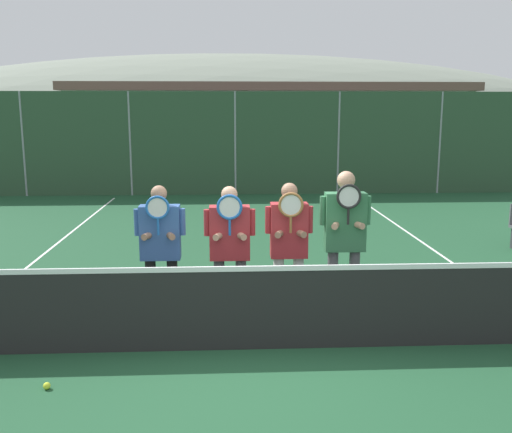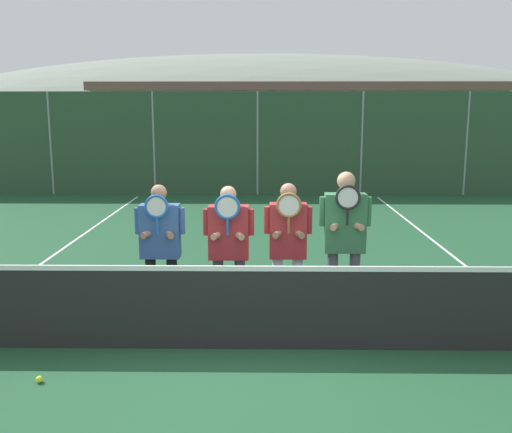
{
  "view_description": "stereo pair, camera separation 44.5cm",
  "coord_description": "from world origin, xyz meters",
  "px_view_note": "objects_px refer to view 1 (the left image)",
  "views": [
    {
      "loc": [
        -0.25,
        -5.9,
        2.61
      ],
      "look_at": [
        0.1,
        1.01,
        1.3
      ],
      "focal_mm": 40.0,
      "sensor_mm": 36.0,
      "label": 1
    },
    {
      "loc": [
        0.2,
        -5.91,
        2.61
      ],
      "look_at": [
        0.1,
        1.01,
        1.3
      ],
      "focal_mm": 40.0,
      "sensor_mm": 36.0,
      "label": 2
    }
  ],
  "objects_px": {
    "car_far_left": "(103,159)",
    "car_left_of_center": "(235,155)",
    "player_center_left": "(230,244)",
    "player_leftmost": "(160,244)",
    "player_rightmost": "(345,233)",
    "car_center": "(363,155)",
    "player_center_right": "(289,242)",
    "tennis_ball_on_court": "(47,386)"
  },
  "relations": [
    {
      "from": "car_left_of_center",
      "to": "car_center",
      "type": "height_order",
      "value": "car_left_of_center"
    },
    {
      "from": "player_center_left",
      "to": "player_center_right",
      "type": "bearing_deg",
      "value": -0.48
    },
    {
      "from": "player_rightmost",
      "to": "car_far_left",
      "type": "distance_m",
      "value": 15.09
    },
    {
      "from": "player_center_left",
      "to": "player_center_right",
      "type": "relative_size",
      "value": 0.98
    },
    {
      "from": "car_far_left",
      "to": "car_center",
      "type": "distance_m",
      "value": 9.49
    },
    {
      "from": "player_center_left",
      "to": "car_center",
      "type": "height_order",
      "value": "car_center"
    },
    {
      "from": "tennis_ball_on_court",
      "to": "car_far_left",
      "type": "bearing_deg",
      "value": 99.94
    },
    {
      "from": "player_rightmost",
      "to": "tennis_ball_on_court",
      "type": "distance_m",
      "value": 3.71
    },
    {
      "from": "player_rightmost",
      "to": "car_far_left",
      "type": "height_order",
      "value": "player_rightmost"
    },
    {
      "from": "player_center_right",
      "to": "player_rightmost",
      "type": "bearing_deg",
      "value": 3.39
    },
    {
      "from": "player_leftmost",
      "to": "player_center_left",
      "type": "bearing_deg",
      "value": -1.65
    },
    {
      "from": "player_leftmost",
      "to": "player_center_right",
      "type": "height_order",
      "value": "player_center_right"
    },
    {
      "from": "player_center_right",
      "to": "car_center",
      "type": "relative_size",
      "value": 0.42
    },
    {
      "from": "player_center_right",
      "to": "player_leftmost",
      "type": "bearing_deg",
      "value": 178.89
    },
    {
      "from": "player_rightmost",
      "to": "car_far_left",
      "type": "xyz_separation_m",
      "value": [
        -5.87,
        13.9,
        -0.27
      ]
    },
    {
      "from": "car_far_left",
      "to": "car_left_of_center",
      "type": "bearing_deg",
      "value": 4.58
    },
    {
      "from": "player_leftmost",
      "to": "car_far_left",
      "type": "height_order",
      "value": "player_leftmost"
    },
    {
      "from": "car_center",
      "to": "tennis_ball_on_court",
      "type": "distance_m",
      "value": 17.32
    },
    {
      "from": "player_center_left",
      "to": "car_far_left",
      "type": "height_order",
      "value": "player_center_left"
    },
    {
      "from": "tennis_ball_on_court",
      "to": "player_center_right",
      "type": "bearing_deg",
      "value": 33.01
    },
    {
      "from": "car_center",
      "to": "player_leftmost",
      "type": "bearing_deg",
      "value": -112.24
    },
    {
      "from": "player_center_right",
      "to": "player_rightmost",
      "type": "relative_size",
      "value": 0.93
    },
    {
      "from": "player_rightmost",
      "to": "tennis_ball_on_court",
      "type": "bearing_deg",
      "value": -152.49
    },
    {
      "from": "player_center_right",
      "to": "tennis_ball_on_court",
      "type": "relative_size",
      "value": 25.66
    },
    {
      "from": "tennis_ball_on_court",
      "to": "car_left_of_center",
      "type": "bearing_deg",
      "value": 82.78
    },
    {
      "from": "player_rightmost",
      "to": "car_left_of_center",
      "type": "distance_m",
      "value": 14.32
    },
    {
      "from": "player_center_left",
      "to": "player_center_right",
      "type": "distance_m",
      "value": 0.72
    },
    {
      "from": "car_far_left",
      "to": "tennis_ball_on_court",
      "type": "distance_m",
      "value": 15.79
    },
    {
      "from": "player_rightmost",
      "to": "tennis_ball_on_court",
      "type": "xyz_separation_m",
      "value": [
        -3.15,
        -1.64,
        -1.09
      ]
    },
    {
      "from": "car_far_left",
      "to": "car_left_of_center",
      "type": "height_order",
      "value": "car_left_of_center"
    },
    {
      "from": "car_far_left",
      "to": "player_center_right",
      "type": "bearing_deg",
      "value": -69.59
    },
    {
      "from": "player_center_right",
      "to": "car_far_left",
      "type": "relative_size",
      "value": 0.42
    },
    {
      "from": "player_leftmost",
      "to": "player_center_left",
      "type": "relative_size",
      "value": 1.01
    },
    {
      "from": "player_rightmost",
      "to": "car_center",
      "type": "relative_size",
      "value": 0.46
    },
    {
      "from": "tennis_ball_on_court",
      "to": "player_leftmost",
      "type": "bearing_deg",
      "value": 60.74
    },
    {
      "from": "player_center_right",
      "to": "car_left_of_center",
      "type": "xyz_separation_m",
      "value": [
        -0.45,
        14.32,
        -0.08
      ]
    },
    {
      "from": "player_center_left",
      "to": "player_rightmost",
      "type": "height_order",
      "value": "player_rightmost"
    },
    {
      "from": "car_far_left",
      "to": "player_center_left",
      "type": "bearing_deg",
      "value": -72.21
    },
    {
      "from": "player_rightmost",
      "to": "car_center",
      "type": "distance_m",
      "value": 14.73
    },
    {
      "from": "player_center_left",
      "to": "car_left_of_center",
      "type": "distance_m",
      "value": 14.31
    },
    {
      "from": "player_leftmost",
      "to": "player_rightmost",
      "type": "distance_m",
      "value": 2.24
    },
    {
      "from": "player_center_left",
      "to": "tennis_ball_on_court",
      "type": "bearing_deg",
      "value": -137.41
    }
  ]
}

